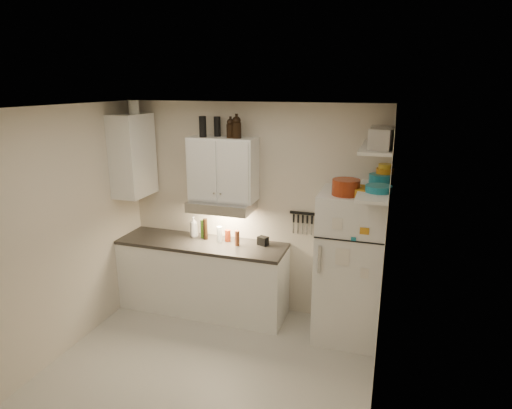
% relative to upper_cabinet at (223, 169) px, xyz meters
% --- Properties ---
extents(floor, '(3.20, 3.00, 0.02)m').
position_rel_upper_cabinet_xyz_m(floor, '(0.30, -1.33, -1.84)').
color(floor, beige).
rests_on(floor, ground).
extents(ceiling, '(3.20, 3.00, 0.02)m').
position_rel_upper_cabinet_xyz_m(ceiling, '(0.30, -1.33, 0.78)').
color(ceiling, white).
rests_on(ceiling, ground).
extents(back_wall, '(3.20, 0.02, 2.60)m').
position_rel_upper_cabinet_xyz_m(back_wall, '(0.30, 0.18, -0.53)').
color(back_wall, beige).
rests_on(back_wall, ground).
extents(left_wall, '(0.02, 3.00, 2.60)m').
position_rel_upper_cabinet_xyz_m(left_wall, '(-1.31, -1.33, -0.53)').
color(left_wall, beige).
rests_on(left_wall, ground).
extents(right_wall, '(0.02, 3.00, 2.60)m').
position_rel_upper_cabinet_xyz_m(right_wall, '(1.91, -1.33, -0.53)').
color(right_wall, beige).
rests_on(right_wall, ground).
extents(base_cabinet, '(2.10, 0.60, 0.88)m').
position_rel_upper_cabinet_xyz_m(base_cabinet, '(-0.25, -0.14, -1.39)').
color(base_cabinet, white).
rests_on(base_cabinet, floor).
extents(countertop, '(2.10, 0.62, 0.04)m').
position_rel_upper_cabinet_xyz_m(countertop, '(-0.25, -0.14, -0.93)').
color(countertop, '#2D2A27').
rests_on(countertop, base_cabinet).
extents(upper_cabinet, '(0.80, 0.33, 0.75)m').
position_rel_upper_cabinet_xyz_m(upper_cabinet, '(0.00, 0.00, 0.00)').
color(upper_cabinet, white).
rests_on(upper_cabinet, back_wall).
extents(side_cabinet, '(0.33, 0.55, 1.00)m').
position_rel_upper_cabinet_xyz_m(side_cabinet, '(-1.14, -0.14, 0.12)').
color(side_cabinet, white).
rests_on(side_cabinet, left_wall).
extents(range_hood, '(0.76, 0.46, 0.12)m').
position_rel_upper_cabinet_xyz_m(range_hood, '(0.00, -0.06, -0.44)').
color(range_hood, silver).
rests_on(range_hood, back_wall).
extents(fridge, '(0.70, 0.68, 1.70)m').
position_rel_upper_cabinet_xyz_m(fridge, '(1.55, -0.18, -0.98)').
color(fridge, white).
rests_on(fridge, floor).
extents(shelf_hi, '(0.30, 0.95, 0.03)m').
position_rel_upper_cabinet_xyz_m(shelf_hi, '(1.75, -0.31, 0.38)').
color(shelf_hi, white).
rests_on(shelf_hi, right_wall).
extents(shelf_lo, '(0.30, 0.95, 0.03)m').
position_rel_upper_cabinet_xyz_m(shelf_lo, '(1.75, -0.31, -0.07)').
color(shelf_lo, white).
rests_on(shelf_lo, right_wall).
extents(knife_strip, '(0.42, 0.02, 0.03)m').
position_rel_upper_cabinet_xyz_m(knife_strip, '(1.00, 0.15, -0.51)').
color(knife_strip, black).
rests_on(knife_strip, back_wall).
extents(dutch_oven, '(0.31, 0.31, 0.16)m').
position_rel_upper_cabinet_xyz_m(dutch_oven, '(1.48, -0.32, -0.04)').
color(dutch_oven, maroon).
rests_on(dutch_oven, fridge).
extents(book_stack, '(0.25, 0.29, 0.09)m').
position_rel_upper_cabinet_xyz_m(book_stack, '(1.68, -0.30, -0.08)').
color(book_stack, '#C68118').
rests_on(book_stack, fridge).
extents(spice_jar, '(0.06, 0.06, 0.09)m').
position_rel_upper_cabinet_xyz_m(spice_jar, '(1.60, -0.28, -0.08)').
color(spice_jar, silver).
rests_on(spice_jar, fridge).
extents(stock_pot, '(0.31, 0.31, 0.17)m').
position_rel_upper_cabinet_xyz_m(stock_pot, '(1.79, -0.02, 0.48)').
color(stock_pot, silver).
rests_on(stock_pot, shelf_hi).
extents(tin_a, '(0.19, 0.17, 0.19)m').
position_rel_upper_cabinet_xyz_m(tin_a, '(1.78, -0.37, 0.48)').
color(tin_a, '#AAAAAD').
rests_on(tin_a, shelf_hi).
extents(tin_b, '(0.22, 0.22, 0.19)m').
position_rel_upper_cabinet_xyz_m(tin_b, '(1.79, -0.60, 0.49)').
color(tin_b, '#AAAAAD').
rests_on(tin_b, shelf_hi).
extents(bowl_teal, '(0.23, 0.23, 0.09)m').
position_rel_upper_cabinet_xyz_m(bowl_teal, '(1.79, 0.03, -0.00)').
color(bowl_teal, teal).
rests_on(bowl_teal, shelf_lo).
extents(bowl_orange, '(0.19, 0.19, 0.06)m').
position_rel_upper_cabinet_xyz_m(bowl_orange, '(1.84, 0.09, 0.07)').
color(bowl_orange, orange).
rests_on(bowl_orange, bowl_teal).
extents(bowl_yellow, '(0.15, 0.15, 0.05)m').
position_rel_upper_cabinet_xyz_m(bowl_yellow, '(1.84, 0.09, 0.12)').
color(bowl_yellow, gold).
rests_on(bowl_yellow, bowl_orange).
extents(plates, '(0.30, 0.30, 0.06)m').
position_rel_upper_cabinet_xyz_m(plates, '(1.80, -0.39, -0.02)').
color(plates, teal).
rests_on(plates, shelf_lo).
extents(growler_a, '(0.10, 0.10, 0.23)m').
position_rel_upper_cabinet_xyz_m(growler_a, '(0.12, -0.04, 0.49)').
color(growler_a, black).
rests_on(growler_a, upper_cabinet).
extents(growler_b, '(0.11, 0.11, 0.25)m').
position_rel_upper_cabinet_xyz_m(growler_b, '(0.20, -0.05, 0.50)').
color(growler_b, black).
rests_on(growler_b, upper_cabinet).
extents(thermos_a, '(0.09, 0.09, 0.23)m').
position_rel_upper_cabinet_xyz_m(thermos_a, '(-0.09, 0.06, 0.49)').
color(thermos_a, black).
rests_on(thermos_a, upper_cabinet).
extents(thermos_b, '(0.09, 0.09, 0.24)m').
position_rel_upper_cabinet_xyz_m(thermos_b, '(-0.21, -0.08, 0.50)').
color(thermos_b, black).
rests_on(thermos_b, upper_cabinet).
extents(side_jar, '(0.16, 0.16, 0.16)m').
position_rel_upper_cabinet_xyz_m(side_jar, '(-1.06, -0.14, 0.71)').
color(side_jar, silver).
rests_on(side_jar, side_cabinet).
extents(soap_bottle, '(0.14, 0.14, 0.30)m').
position_rel_upper_cabinet_xyz_m(soap_bottle, '(-0.42, 0.01, -0.75)').
color(soap_bottle, white).
rests_on(soap_bottle, countertop).
extents(pepper_mill, '(0.07, 0.07, 0.19)m').
position_rel_upper_cabinet_xyz_m(pepper_mill, '(0.21, -0.11, -0.81)').
color(pepper_mill, brown).
rests_on(pepper_mill, countertop).
extents(oil_bottle, '(0.05, 0.05, 0.24)m').
position_rel_upper_cabinet_xyz_m(oil_bottle, '(-0.30, 0.00, -0.79)').
color(oil_bottle, '#345B16').
rests_on(oil_bottle, countertop).
extents(vinegar_bottle, '(0.06, 0.06, 0.27)m').
position_rel_upper_cabinet_xyz_m(vinegar_bottle, '(-0.24, -0.03, -0.77)').
color(vinegar_bottle, black).
rests_on(vinegar_bottle, countertop).
extents(clear_bottle, '(0.08, 0.08, 0.20)m').
position_rel_upper_cabinet_xyz_m(clear_bottle, '(-0.04, -0.07, -0.81)').
color(clear_bottle, silver).
rests_on(clear_bottle, countertop).
extents(red_jar, '(0.09, 0.09, 0.15)m').
position_rel_upper_cabinet_xyz_m(red_jar, '(0.05, -0.01, -0.83)').
color(red_jar, maroon).
rests_on(red_jar, countertop).
extents(caddy, '(0.14, 0.12, 0.10)m').
position_rel_upper_cabinet_xyz_m(caddy, '(0.50, 0.00, -0.85)').
color(caddy, black).
rests_on(caddy, countertop).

